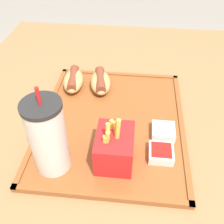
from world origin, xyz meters
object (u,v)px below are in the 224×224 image
(sauce_cup_ketchup, at_px, (161,153))
(hot_dog_near, at_px, (100,82))
(soda_cup, at_px, (48,137))
(hot_dog_far, at_px, (73,80))
(sauce_cup_mayo, at_px, (163,131))
(fries_carton, at_px, (114,147))

(sauce_cup_ketchup, bearing_deg, hot_dog_near, 35.01)
(soda_cup, xyz_separation_m, hot_dog_far, (0.28, 0.02, -0.06))
(hot_dog_far, xyz_separation_m, hot_dog_near, (0.00, -0.08, 0.00))
(soda_cup, bearing_deg, hot_dog_far, 3.63)
(hot_dog_near, bearing_deg, sauce_cup_mayo, -134.40)
(fries_carton, height_order, sauce_cup_mayo, fries_carton)
(fries_carton, distance_m, sauce_cup_mayo, 0.14)
(hot_dog_near, height_order, fries_carton, fries_carton)
(hot_dog_far, relative_size, fries_carton, 0.97)
(hot_dog_near, xyz_separation_m, sauce_cup_mayo, (-0.17, -0.17, -0.01))
(hot_dog_near, bearing_deg, sauce_cup_ketchup, -144.99)
(soda_cup, height_order, hot_dog_far, soda_cup)
(soda_cup, distance_m, fries_carton, 0.14)
(hot_dog_far, bearing_deg, fries_carton, -150.38)
(soda_cup, relative_size, hot_dog_far, 1.72)
(fries_carton, bearing_deg, soda_cup, 101.65)
(sauce_cup_mayo, bearing_deg, hot_dog_near, 45.60)
(soda_cup, height_order, sauce_cup_mayo, soda_cup)
(sauce_cup_ketchup, bearing_deg, sauce_cup_mayo, -6.38)
(soda_cup, height_order, fries_carton, soda_cup)
(hot_dog_far, height_order, sauce_cup_mayo, hot_dog_far)
(hot_dog_near, bearing_deg, fries_carton, -165.59)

